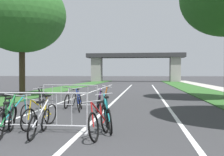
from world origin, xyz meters
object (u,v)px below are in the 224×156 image
at_px(bicycle_red_2, 100,122).
at_px(bicycle_white_5, 70,99).
at_px(tree_left_oak_near, 22,15).
at_px(bicycle_yellow_4, 40,115).
at_px(bicycle_black_0, 43,101).
at_px(bicycle_blue_3, 79,101).
at_px(bicycle_purple_6, 99,102).
at_px(crowd_barrier_nearest, 42,112).
at_px(bicycle_silver_7, 40,122).
at_px(crowd_barrier_second, 70,97).
at_px(bicycle_green_8, 7,121).
at_px(bicycle_teal_1, 107,117).
at_px(bicycle_teal_11, 16,115).
at_px(bicycle_orange_9, 105,99).

bearing_deg(bicycle_red_2, bicycle_white_5, -60.26).
bearing_deg(tree_left_oak_near, bicycle_yellow_4, -61.89).
relative_size(bicycle_black_0, bicycle_yellow_4, 1.01).
relative_size(bicycle_blue_3, bicycle_purple_6, 0.96).
height_order(tree_left_oak_near, crowd_barrier_nearest, tree_left_oak_near).
distance_m(crowd_barrier_nearest, bicycle_silver_7, 0.45).
height_order(crowd_barrier_nearest, bicycle_silver_7, crowd_barrier_nearest).
bearing_deg(tree_left_oak_near, crowd_barrier_second, -49.05).
relative_size(crowd_barrier_nearest, crowd_barrier_second, 1.00).
xyz_separation_m(crowd_barrier_second, bicycle_yellow_4, (0.29, -4.06, -0.16)).
xyz_separation_m(bicycle_white_5, bicycle_green_8, (-0.02, -5.62, 0.02)).
relative_size(crowd_barrier_nearest, bicycle_silver_7, 1.50).
height_order(bicycle_purple_6, bicycle_green_8, bicycle_green_8).
distance_m(bicycle_teal_1, bicycle_green_8, 2.55).
bearing_deg(bicycle_purple_6, bicycle_green_8, -118.51).
bearing_deg(bicycle_red_2, bicycle_yellow_4, -18.37).
xyz_separation_m(bicycle_white_5, bicycle_silver_7, (0.78, -5.51, -0.00)).
relative_size(crowd_barrier_nearest, bicycle_teal_11, 1.53).
bearing_deg(bicycle_purple_6, tree_left_oak_near, 124.93).
distance_m(bicycle_black_0, bicycle_purple_6, 2.35).
height_order(bicycle_blue_3, bicycle_teal_11, bicycle_blue_3).
relative_size(bicycle_teal_1, bicycle_white_5, 0.97).
bearing_deg(bicycle_green_8, crowd_barrier_second, 74.67).
height_order(bicycle_blue_3, bicycle_purple_6, bicycle_blue_3).
xyz_separation_m(bicycle_teal_1, bicycle_white_5, (-2.36, 4.69, -0.02)).
relative_size(tree_left_oak_near, bicycle_black_0, 4.72).
bearing_deg(crowd_barrier_nearest, bicycle_green_8, -143.12).
distance_m(tree_left_oak_near, bicycle_red_2, 13.67).
xyz_separation_m(crowd_barrier_nearest, bicycle_silver_7, (0.11, -0.41, -0.17)).
height_order(bicycle_red_2, bicycle_silver_7, bicycle_red_2).
xyz_separation_m(crowd_barrier_second, bicycle_orange_9, (1.45, 0.51, -0.13)).
bearing_deg(crowd_barrier_second, bicycle_blue_3, -45.16).
relative_size(bicycle_teal_1, bicycle_orange_9, 0.98).
height_order(crowd_barrier_second, bicycle_teal_1, crowd_barrier_second).
bearing_deg(bicycle_orange_9, tree_left_oak_near, -44.35).
bearing_deg(crowd_barrier_nearest, bicycle_blue_3, 89.81).
height_order(bicycle_green_8, bicycle_orange_9, bicycle_orange_9).
bearing_deg(bicycle_silver_7, bicycle_white_5, 93.12).
height_order(bicycle_red_2, bicycle_orange_9, bicycle_orange_9).
height_order(bicycle_white_5, bicycle_teal_11, bicycle_white_5).
bearing_deg(bicycle_black_0, bicycle_silver_7, 97.21).
xyz_separation_m(crowd_barrier_second, bicycle_red_2, (2.15, -4.95, -0.15)).
xyz_separation_m(bicycle_blue_3, bicycle_green_8, (-0.70, -4.55, -0.00)).
height_order(crowd_barrier_nearest, bicycle_white_5, crowd_barrier_nearest).
height_order(crowd_barrier_nearest, bicycle_red_2, crowd_barrier_nearest).
relative_size(tree_left_oak_near, bicycle_teal_11, 4.87).
height_order(crowd_barrier_nearest, bicycle_blue_3, crowd_barrier_nearest).
xyz_separation_m(bicycle_yellow_4, bicycle_silver_7, (0.36, -0.93, -0.01)).
distance_m(tree_left_oak_near, bicycle_white_5, 8.63).
distance_m(bicycle_silver_7, bicycle_teal_11, 1.35).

